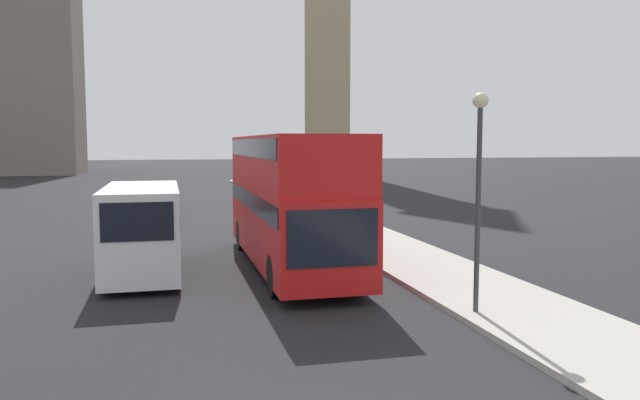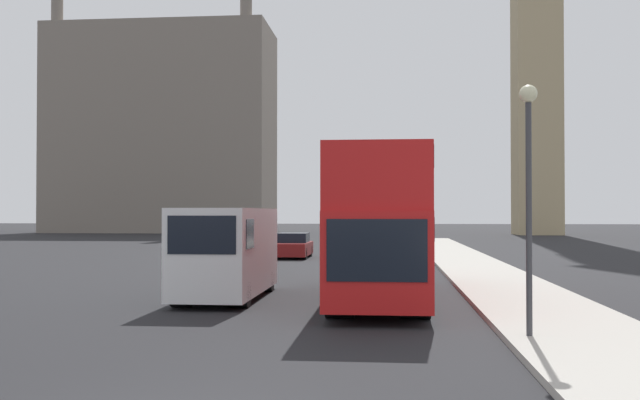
{
  "view_description": "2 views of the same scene",
  "coord_description": "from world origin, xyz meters",
  "px_view_note": "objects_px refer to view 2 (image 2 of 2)",
  "views": [
    {
      "loc": [
        -1.4,
        -6.42,
        4.04
      ],
      "look_at": [
        3.1,
        11.83,
        2.32
      ],
      "focal_mm": 35.0,
      "sensor_mm": 36.0,
      "label": 1
    },
    {
      "loc": [
        2.68,
        -8.13,
        2.62
      ],
      "look_at": [
        -0.02,
        20.26,
        3.1
      ],
      "focal_mm": 40.0,
      "sensor_mm": 36.0,
      "label": 2
    }
  ],
  "objects_px": {
    "street_lamp": "(529,168)",
    "white_van": "(226,251)",
    "red_double_decker_bus": "(379,220)",
    "parked_sedan": "(293,247)"
  },
  "relations": [
    {
      "from": "street_lamp",
      "to": "white_van",
      "type": "bearing_deg",
      "value": 139.72
    },
    {
      "from": "red_double_decker_bus",
      "to": "white_van",
      "type": "relative_size",
      "value": 1.82
    },
    {
      "from": "white_van",
      "to": "red_double_decker_bus",
      "type": "bearing_deg",
      "value": 3.51
    },
    {
      "from": "white_van",
      "to": "parked_sedan",
      "type": "bearing_deg",
      "value": 91.57
    },
    {
      "from": "red_double_decker_bus",
      "to": "white_van",
      "type": "bearing_deg",
      "value": -176.49
    },
    {
      "from": "red_double_decker_bus",
      "to": "parked_sedan",
      "type": "distance_m",
      "value": 19.79
    },
    {
      "from": "white_van",
      "to": "parked_sedan",
      "type": "relative_size",
      "value": 1.38
    },
    {
      "from": "parked_sedan",
      "to": "red_double_decker_bus",
      "type": "bearing_deg",
      "value": -74.92
    },
    {
      "from": "white_van",
      "to": "parked_sedan",
      "type": "height_order",
      "value": "white_van"
    },
    {
      "from": "red_double_decker_bus",
      "to": "street_lamp",
      "type": "height_order",
      "value": "street_lamp"
    }
  ]
}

